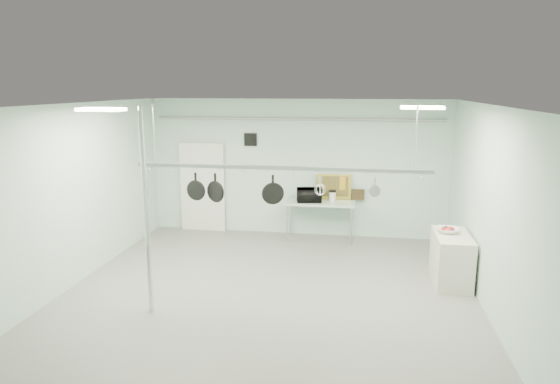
% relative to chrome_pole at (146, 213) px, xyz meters
% --- Properties ---
extents(floor, '(8.00, 8.00, 0.00)m').
position_rel_chrome_pole_xyz_m(floor, '(1.70, 0.60, -1.60)').
color(floor, gray).
rests_on(floor, ground).
extents(ceiling, '(7.00, 8.00, 0.02)m').
position_rel_chrome_pole_xyz_m(ceiling, '(1.70, 0.60, 1.59)').
color(ceiling, silver).
rests_on(ceiling, back_wall).
extents(back_wall, '(7.00, 0.02, 3.20)m').
position_rel_chrome_pole_xyz_m(back_wall, '(1.70, 4.59, 0.00)').
color(back_wall, '#A7C8B5').
rests_on(back_wall, floor).
extents(right_wall, '(0.02, 8.00, 3.20)m').
position_rel_chrome_pole_xyz_m(right_wall, '(5.19, 0.60, 0.00)').
color(right_wall, '#A7C8B5').
rests_on(right_wall, floor).
extents(door, '(1.10, 0.10, 2.20)m').
position_rel_chrome_pole_xyz_m(door, '(-0.60, 4.54, -0.55)').
color(door, silver).
rests_on(door, floor).
extents(wall_vent, '(0.30, 0.04, 0.30)m').
position_rel_chrome_pole_xyz_m(wall_vent, '(0.60, 4.57, 0.65)').
color(wall_vent, black).
rests_on(wall_vent, back_wall).
extents(conduit_pipe, '(6.60, 0.07, 0.07)m').
position_rel_chrome_pole_xyz_m(conduit_pipe, '(1.70, 4.50, 1.15)').
color(conduit_pipe, gray).
rests_on(conduit_pipe, back_wall).
extents(chrome_pole, '(0.08, 0.08, 3.20)m').
position_rel_chrome_pole_xyz_m(chrome_pole, '(0.00, 0.00, 0.00)').
color(chrome_pole, silver).
rests_on(chrome_pole, floor).
extents(prep_table, '(1.60, 0.70, 0.91)m').
position_rel_chrome_pole_xyz_m(prep_table, '(2.30, 4.20, -0.77)').
color(prep_table, '#AECCBA').
rests_on(prep_table, floor).
extents(side_cabinet, '(0.60, 1.20, 0.90)m').
position_rel_chrome_pole_xyz_m(side_cabinet, '(4.85, 2.00, -1.15)').
color(side_cabinet, beige).
rests_on(side_cabinet, floor).
extents(pot_rack, '(4.80, 0.06, 1.00)m').
position_rel_chrome_pole_xyz_m(pot_rack, '(1.90, 0.90, 0.63)').
color(pot_rack, '#B7B7BC').
rests_on(pot_rack, ceiling).
extents(light_panel_left, '(0.65, 0.30, 0.05)m').
position_rel_chrome_pole_xyz_m(light_panel_left, '(-0.50, -0.20, 1.56)').
color(light_panel_left, white).
rests_on(light_panel_left, ceiling).
extents(light_panel_right, '(0.65, 0.30, 0.05)m').
position_rel_chrome_pole_xyz_m(light_panel_right, '(4.10, 1.20, 1.56)').
color(light_panel_right, white).
rests_on(light_panel_right, ceiling).
extents(microwave, '(0.61, 0.47, 0.31)m').
position_rel_chrome_pole_xyz_m(microwave, '(2.05, 4.13, -0.54)').
color(microwave, black).
rests_on(microwave, prep_table).
extents(coffee_canister, '(0.18, 0.18, 0.22)m').
position_rel_chrome_pole_xyz_m(coffee_canister, '(2.57, 4.23, -0.58)').
color(coffee_canister, silver).
rests_on(coffee_canister, prep_table).
extents(painting_large, '(0.79, 0.18, 0.58)m').
position_rel_chrome_pole_xyz_m(painting_large, '(2.59, 4.50, -0.41)').
color(painting_large, gold).
rests_on(painting_large, prep_table).
extents(painting_small, '(0.31, 0.10, 0.25)m').
position_rel_chrome_pole_xyz_m(painting_small, '(3.14, 4.50, -0.57)').
color(painting_small, '#322611').
rests_on(painting_small, prep_table).
extents(fruit_bowl, '(0.38, 0.38, 0.09)m').
position_rel_chrome_pole_xyz_m(fruit_bowl, '(4.77, 2.11, -0.65)').
color(fruit_bowl, white).
rests_on(fruit_bowl, side_cabinet).
extents(skillet_left, '(0.35, 0.12, 0.47)m').
position_rel_chrome_pole_xyz_m(skillet_left, '(0.49, 0.90, 0.25)').
color(skillet_left, black).
rests_on(skillet_left, pot_rack).
extents(skillet_mid, '(0.35, 0.21, 0.48)m').
position_rel_chrome_pole_xyz_m(skillet_mid, '(0.83, 0.90, 0.24)').
color(skillet_mid, black).
rests_on(skillet_mid, pot_rack).
extents(skillet_right, '(0.36, 0.16, 0.49)m').
position_rel_chrome_pole_xyz_m(skillet_right, '(1.79, 0.90, 0.24)').
color(skillet_right, black).
rests_on(skillet_right, pot_rack).
extents(whisk, '(0.22, 0.22, 0.29)m').
position_rel_chrome_pole_xyz_m(whisk, '(2.56, 0.90, 0.34)').
color(whisk, '#A4A3A8').
rests_on(whisk, pot_rack).
extents(grater, '(0.09, 0.05, 0.22)m').
position_rel_chrome_pole_xyz_m(grater, '(2.91, 0.90, 0.38)').
color(grater, gold).
rests_on(grater, pot_rack).
extents(saucepan, '(0.19, 0.13, 0.31)m').
position_rel_chrome_pole_xyz_m(saucepan, '(3.42, 0.90, 0.33)').
color(saucepan, '#A3A3A7').
rests_on(saucepan, pot_rack).
extents(fruit_cluster, '(0.24, 0.24, 0.09)m').
position_rel_chrome_pole_xyz_m(fruit_cluster, '(4.77, 2.11, -0.61)').
color(fruit_cluster, maroon).
rests_on(fruit_cluster, fruit_bowl).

